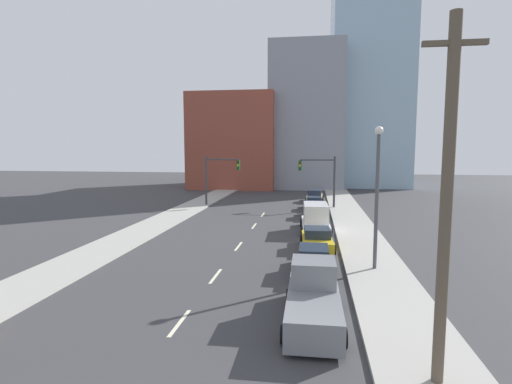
% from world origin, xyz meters
% --- Properties ---
extents(sidewalk_left, '(3.40, 91.33, 0.17)m').
position_xyz_m(sidewalk_left, '(-8.48, 45.67, 0.09)').
color(sidewalk_left, '#9E9B93').
rests_on(sidewalk_left, ground).
extents(sidewalk_right, '(3.40, 91.33, 0.17)m').
position_xyz_m(sidewalk_right, '(8.48, 45.67, 0.09)').
color(sidewalk_right, '#9E9B93').
rests_on(sidewalk_right, ground).
extents(lane_stripe_at_8m, '(0.16, 2.40, 0.01)m').
position_xyz_m(lane_stripe_at_8m, '(0.00, 8.31, 0.00)').
color(lane_stripe_at_8m, beige).
rests_on(lane_stripe_at_8m, ground).
extents(lane_stripe_at_14m, '(0.16, 2.40, 0.01)m').
position_xyz_m(lane_stripe_at_14m, '(0.00, 13.98, 0.00)').
color(lane_stripe_at_14m, beige).
rests_on(lane_stripe_at_14m, ground).
extents(lane_stripe_at_20m, '(0.16, 2.40, 0.01)m').
position_xyz_m(lane_stripe_at_20m, '(0.00, 20.42, 0.00)').
color(lane_stripe_at_20m, beige).
rests_on(lane_stripe_at_20m, ground).
extents(lane_stripe_at_28m, '(0.16, 2.40, 0.01)m').
position_xyz_m(lane_stripe_at_28m, '(0.00, 27.61, 0.00)').
color(lane_stripe_at_28m, beige).
rests_on(lane_stripe_at_28m, ground).
extents(lane_stripe_at_34m, '(0.16, 2.40, 0.01)m').
position_xyz_m(lane_stripe_at_34m, '(0.00, 33.59, 0.00)').
color(lane_stripe_at_34m, beige).
rests_on(lane_stripe_at_34m, ground).
extents(building_brick_left, '(14.00, 16.00, 15.48)m').
position_xyz_m(building_brick_left, '(-8.22, 63.06, 7.74)').
color(building_brick_left, brown).
rests_on(building_brick_left, ground).
extents(building_office_center, '(12.00, 20.00, 23.47)m').
position_xyz_m(building_office_center, '(3.71, 67.06, 11.74)').
color(building_office_center, gray).
rests_on(building_office_center, ground).
extents(building_glass_right, '(13.00, 20.00, 41.38)m').
position_xyz_m(building_glass_right, '(14.46, 71.06, 20.69)').
color(building_glass_right, '#99B7CC').
rests_on(building_glass_right, ground).
extents(traffic_signal_left, '(4.07, 0.35, 5.77)m').
position_xyz_m(traffic_signal_left, '(-6.05, 38.61, 3.74)').
color(traffic_signal_left, '#38383D').
rests_on(traffic_signal_left, ground).
extents(traffic_signal_right, '(4.07, 0.35, 5.77)m').
position_xyz_m(traffic_signal_right, '(6.09, 38.61, 3.74)').
color(traffic_signal_right, '#38383D').
rests_on(traffic_signal_right, ground).
extents(utility_pole_right_near, '(1.60, 0.32, 10.14)m').
position_xyz_m(utility_pole_right_near, '(8.52, 5.37, 5.20)').
color(utility_pole_right_near, brown).
rests_on(utility_pole_right_near, ground).
extents(street_lamp, '(0.44, 0.44, 7.81)m').
position_xyz_m(street_lamp, '(8.36, 16.02, 4.56)').
color(street_lamp, '#4C4C51').
rests_on(street_lamp, ground).
extents(pickup_truck_gray, '(2.28, 5.76, 2.24)m').
position_xyz_m(pickup_truck_gray, '(5.07, 9.20, 0.90)').
color(pickup_truck_gray, slate).
rests_on(pickup_truck_gray, ground).
extents(sedan_black, '(2.03, 4.60, 1.45)m').
position_xyz_m(sedan_black, '(5.07, 15.17, 0.67)').
color(sedan_black, black).
rests_on(sedan_black, ground).
extents(sedan_yellow, '(2.37, 4.36, 1.41)m').
position_xyz_m(sedan_yellow, '(5.29, 20.47, 0.64)').
color(sedan_yellow, gold).
rests_on(sedan_yellow, ground).
extents(box_truck_white, '(2.58, 5.70, 2.26)m').
position_xyz_m(box_truck_white, '(5.21, 26.07, 1.06)').
color(box_truck_white, silver).
rests_on(box_truck_white, ground).
extents(sedan_green, '(2.28, 4.38, 1.54)m').
position_xyz_m(sedan_green, '(5.17, 32.62, 0.70)').
color(sedan_green, '#1E6033').
rests_on(sedan_green, ground).
extents(sedan_navy, '(2.06, 4.64, 1.38)m').
position_xyz_m(sedan_navy, '(5.11, 37.78, 0.64)').
color(sedan_navy, '#141E47').
rests_on(sedan_navy, ground).
extents(sedan_tan, '(2.29, 4.40, 1.49)m').
position_xyz_m(sedan_tan, '(5.17, 44.10, 0.68)').
color(sedan_tan, tan).
rests_on(sedan_tan, ground).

